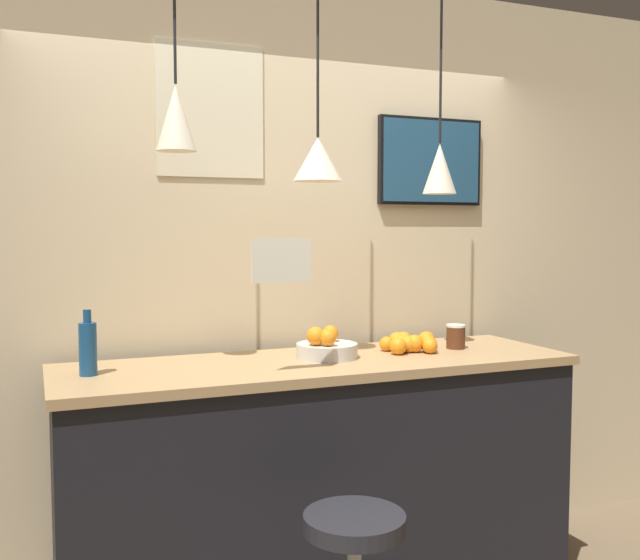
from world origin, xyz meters
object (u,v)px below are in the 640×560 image
Objects in this scene: fruit_bowl at (326,348)px; spread_jar at (456,336)px; mounted_tv at (430,162)px; juice_bottle at (88,348)px.

fruit_bowl is 0.67m from spread_jar.
juice_bottle is at bearing -168.02° from mounted_tv.
fruit_bowl is at bearing -153.23° from mounted_tv.
juice_bottle is 0.44× the size of mounted_tv.
spread_jar is at bearing 0.00° from juice_bottle.
mounted_tv is at bearing 26.77° from fruit_bowl.
mounted_tv reaches higher than juice_bottle.
spread_jar is (0.67, 0.00, 0.01)m from fruit_bowl.
spread_jar is (1.68, 0.00, -0.05)m from juice_bottle.
spread_jar is 0.19× the size of mounted_tv.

